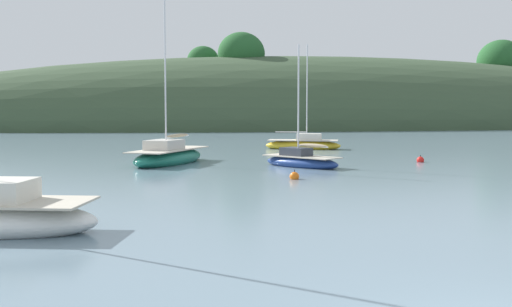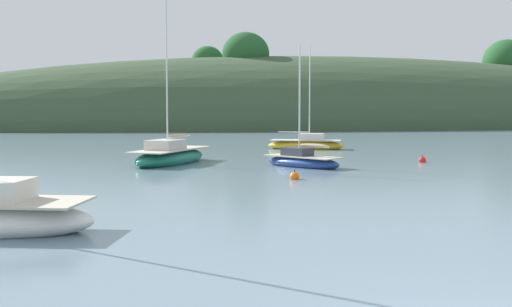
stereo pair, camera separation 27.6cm
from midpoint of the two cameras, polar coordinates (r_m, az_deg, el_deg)
name	(u,v)px [view 2 (the right image)]	position (r m, az deg, el deg)	size (l,w,h in m)	color
far_shoreline_hill	(332,126)	(100.88, 7.14, 2.52)	(150.00, 36.00, 26.27)	#384C33
sailboat_black_sloop	(170,156)	(35.93, -7.79, -0.25)	(5.62, 7.34, 10.06)	#196B56
sailboat_red_portside	(302,161)	(33.86, 4.56, -0.68)	(4.19, 4.94, 6.89)	navy
sailboat_white_near	(306,144)	(48.10, 4.86, 0.86)	(6.24, 3.96, 8.35)	gold
mooring_buoy_outer	(294,177)	(27.97, 3.89, -2.16)	(0.44, 0.44, 0.54)	orange
mooring_buoy_inner	(422,160)	(37.78, 15.45, -0.62)	(0.44, 0.44, 0.54)	red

